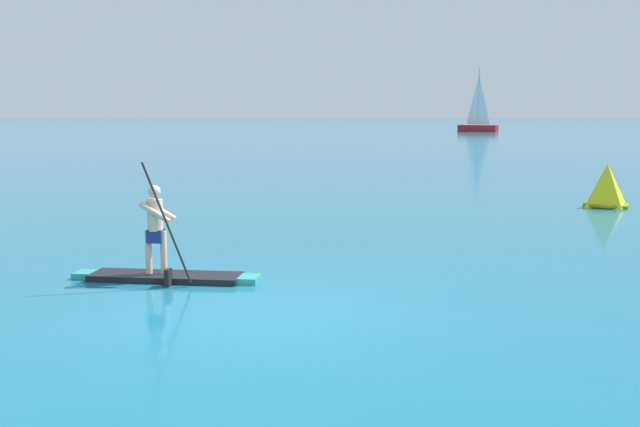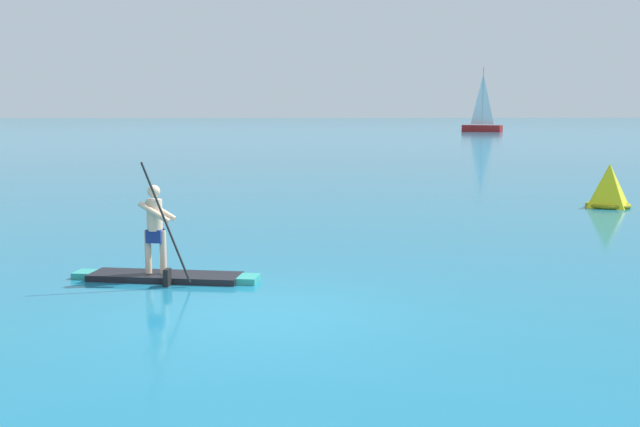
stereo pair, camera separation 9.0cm
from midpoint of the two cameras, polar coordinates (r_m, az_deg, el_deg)
ground at (r=10.96m, az=-4.53°, el=-7.43°), size 440.00×440.00×0.00m
paddleboarder_mid_center at (r=13.27m, az=-11.61°, el=-3.51°), size 3.21×1.16×2.05m
race_marker_buoy at (r=24.09m, az=20.25°, el=1.80°), size 1.27×1.27×1.28m
sailboat_right_horizon at (r=97.29m, az=11.53°, el=6.61°), size 4.62×3.68×7.78m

